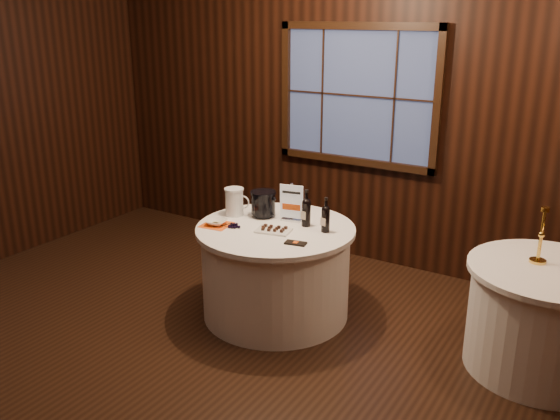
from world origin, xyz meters
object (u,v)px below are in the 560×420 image
Objects in this scene: port_bottle_left at (306,210)px; ice_bucket at (263,203)px; glass_pitcher at (235,202)px; main_table at (276,271)px; chocolate_plate at (274,230)px; side_table at (543,319)px; grape_bunch at (233,226)px; chocolate_box at (296,243)px; sign_stand at (292,208)px; cracker_bowl at (216,222)px; brass_candlestick at (540,243)px; port_bottle_right at (326,217)px.

port_bottle_left is 0.42m from ice_bucket.
glass_pitcher is (-0.23, -0.10, 0.00)m from ice_bucket.
main_table is 5.45× the size of glass_pitcher.
chocolate_plate is (-0.15, -0.25, -0.12)m from port_bottle_left.
chocolate_plate is at bearing -168.51° from side_table.
port_bottle_left reaches higher than side_table.
ice_bucket is (-2.22, -0.14, 0.50)m from side_table.
grape_bunch is 0.69× the size of glass_pitcher.
grape_bunch is (-0.59, 0.03, 0.01)m from chocolate_box.
cracker_bowl is (-0.46, -0.41, -0.08)m from sign_stand.
chocolate_plate is (0.27, -0.26, -0.10)m from ice_bucket.
sign_stand reaches higher than chocolate_plate.
side_table is at bearing -30.24° from brass_candlestick.
ice_bucket is (-0.61, 0.05, -0.00)m from port_bottle_right.
grape_bunch is at bearing -97.05° from ice_bucket.
cracker_bowl is at bearing -165.89° from chocolate_plate.
cracker_bowl is at bearing -153.23° from main_table.
port_bottle_right is 1.54m from brass_candlestick.
brass_candlestick is (1.91, 0.35, 0.53)m from main_table.
chocolate_box reaches higher than side_table.
main_table is at bearing -35.66° from ice_bucket.
cracker_bowl is at bearing -118.63° from ice_bucket.
sign_stand is 0.31m from chocolate_plate.
port_bottle_left is 1.90× the size of chocolate_box.
main_table is 7.80× the size of cracker_bowl.
chocolate_plate is 1.82× the size of grape_bunch.
side_table is 3.58× the size of port_bottle_left.
ice_bucket is 0.55× the size of brass_candlestick.
chocolate_plate is (-1.96, -0.40, 0.40)m from side_table.
main_table is 8.06× the size of chocolate_box.
sign_stand reaches higher than port_bottle_left.
side_table is 3.40× the size of sign_stand.
ice_bucket is at bearing 82.95° from grape_bunch.
port_bottle_right reaches higher than chocolate_box.
sign_stand is at bearing 176.29° from port_bottle_right.
brass_candlestick is (2.13, 0.19, 0.03)m from ice_bucket.
ice_bucket is (-0.25, -0.04, 0.01)m from sign_stand.
cracker_bowl reaches higher than chocolate_plate.
port_bottle_right is 0.37m from chocolate_box.
cracker_bowl is at bearing -166.27° from brass_candlestick.
port_bottle_left reaches higher than glass_pitcher.
side_table is at bearing 11.49° from chocolate_plate.
glass_pitcher is at bearing 94.32° from cracker_bowl.
side_table is 6.58× the size of cracker_bowl.
ice_bucket is 2.14m from brass_candlestick.
cracker_bowl is at bearing -148.85° from port_bottle_right.
main_table is 0.65m from port_bottle_right.
chocolate_plate is at bearing 143.01° from chocolate_box.
main_table is 4.59× the size of port_bottle_right.
ice_bucket is 1.38× the size of chocolate_box.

